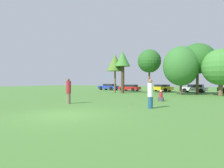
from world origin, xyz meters
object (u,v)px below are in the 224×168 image
object	(u,v)px
bystander_sitting	(161,97)
tree_2	(149,61)
person_thrower	(69,91)
tree_1	(123,61)
tree_5	(221,67)
tree_4	(197,59)
person_catcher	(150,94)
parked_car_blue	(109,87)
parked_car_red	(130,87)
tree_3	(181,66)
frisbee	(108,75)
tree_0	(115,63)
parked_car_yellow	(161,88)
parked_car_white	(194,88)

from	to	relation	value
bystander_sitting	tree_2	world-z (taller)	tree_2
person_thrower	tree_1	distance (m)	15.19
tree_5	bystander_sitting	bearing A→B (deg)	-111.41
tree_2	tree_4	xyz separation A→B (m)	(6.32, 0.92, 0.05)
person_thrower	tree_4	xyz separation A→B (m)	(6.42, 16.95, 3.72)
person_catcher	parked_car_blue	bearing A→B (deg)	-58.81
tree_1	parked_car_red	bearing A→B (deg)	109.43
tree_1	tree_4	world-z (taller)	tree_4
tree_2	tree_5	bearing A→B (deg)	-2.74
tree_3	parked_car_red	world-z (taller)	tree_3
frisbee	tree_3	bearing A→B (deg)	85.71
bystander_sitting	tree_0	xyz separation A→B (m)	(-10.37, 9.20, 4.17)
tree_4	parked_car_red	distance (m)	13.62
person_thrower	parked_car_yellow	xyz separation A→B (m)	(-0.24, 22.10, -0.33)
person_catcher	tree_2	world-z (taller)	tree_2
parked_car_blue	parked_car_yellow	xyz separation A→B (m)	(10.62, 0.19, -0.02)
frisbee	tree_2	size ratio (longest dim) A/B	0.04
person_catcher	tree_2	xyz separation A→B (m)	(-6.19, 15.14, 3.70)
frisbee	bystander_sitting	world-z (taller)	frisbee
person_catcher	parked_car_white	bearing A→B (deg)	-95.00
tree_2	tree_4	bearing A→B (deg)	8.31
person_catcher	parked_car_red	distance (m)	23.74
tree_0	parked_car_yellow	bearing A→B (deg)	56.31
bystander_sitting	tree_0	world-z (taller)	tree_0
tree_5	parked_car_yellow	world-z (taller)	tree_5
person_thrower	tree_0	size ratio (longest dim) A/B	0.33
frisbee	parked_car_blue	world-z (taller)	frisbee
bystander_sitting	tree_3	size ratio (longest dim) A/B	0.16
tree_2	tree_4	world-z (taller)	tree_4
person_catcher	tree_4	world-z (taller)	tree_4
tree_1	frisbee	bearing A→B (deg)	-63.97
frisbee	tree_1	bearing A→B (deg)	116.03
tree_1	tree_2	world-z (taller)	tree_2
person_thrower	tree_1	size ratio (longest dim) A/B	0.32
tree_0	parked_car_red	world-z (taller)	tree_0
tree_3	parked_car_white	size ratio (longest dim) A/B	1.60
tree_5	parked_car_red	distance (m)	16.31
parked_car_red	tree_0	bearing A→B (deg)	100.07
tree_5	parked_car_blue	size ratio (longest dim) A/B	1.34
frisbee	tree_1	size ratio (longest dim) A/B	0.04
frisbee	tree_1	distance (m)	15.95
tree_1	parked_car_red	size ratio (longest dim) A/B	1.55
parked_car_yellow	tree_1	bearing A→B (deg)	71.29
frisbee	tree_0	distance (m)	17.22
bystander_sitting	parked_car_blue	distance (m)	22.91
bystander_sitting	parked_car_yellow	size ratio (longest dim) A/B	0.24
parked_car_blue	tree_2	bearing A→B (deg)	154.88
tree_4	parked_car_red	world-z (taller)	tree_4
tree_2	parked_car_white	xyz separation A→B (m)	(5.08, 5.87, -3.99)
tree_4	parked_car_blue	size ratio (longest dim) A/B	1.61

